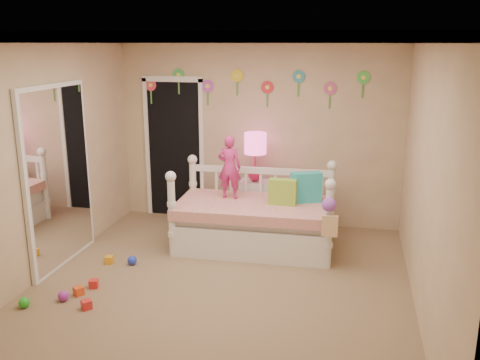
% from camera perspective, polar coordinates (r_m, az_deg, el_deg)
% --- Properties ---
extents(floor, '(4.00, 4.50, 0.01)m').
position_cam_1_polar(floor, '(5.65, -2.35, -11.85)').
color(floor, '#7F684C').
rests_on(floor, ground).
extents(ceiling, '(4.00, 4.50, 0.01)m').
position_cam_1_polar(ceiling, '(5.04, -2.68, 15.55)').
color(ceiling, white).
rests_on(ceiling, floor).
extents(back_wall, '(4.00, 0.01, 2.60)m').
position_cam_1_polar(back_wall, '(7.35, 2.02, 5.18)').
color(back_wall, tan).
rests_on(back_wall, floor).
extents(left_wall, '(0.01, 4.50, 2.60)m').
position_cam_1_polar(left_wall, '(6.02, -21.25, 1.97)').
color(left_wall, tan).
rests_on(left_wall, floor).
extents(right_wall, '(0.01, 4.50, 2.60)m').
position_cam_1_polar(right_wall, '(5.07, 19.89, -0.18)').
color(right_wall, tan).
rests_on(right_wall, floor).
extents(crown_molding, '(4.00, 4.50, 0.06)m').
position_cam_1_polar(crown_molding, '(5.04, -2.67, 15.21)').
color(crown_molding, white).
rests_on(crown_molding, ceiling).
extents(daybed, '(2.00, 1.12, 1.07)m').
position_cam_1_polar(daybed, '(6.53, 1.61, -2.98)').
color(daybed, white).
rests_on(daybed, floor).
extents(pillow_turquoise, '(0.40, 0.26, 0.38)m').
position_cam_1_polar(pillow_turquoise, '(6.53, 7.25, -0.82)').
color(pillow_turquoise, '#23B2B3').
rests_on(pillow_turquoise, daybed).
extents(pillow_lime, '(0.34, 0.13, 0.32)m').
position_cam_1_polar(pillow_lime, '(6.40, 4.69, -1.32)').
color(pillow_lime, '#8DBD39').
rests_on(pillow_lime, daybed).
extents(child, '(0.30, 0.20, 0.82)m').
position_cam_1_polar(child, '(6.59, -1.17, 1.44)').
color(child, '#CA2E7E').
rests_on(child, daybed).
extents(nightstand, '(0.42, 0.32, 0.68)m').
position_cam_1_polar(nightstand, '(7.29, 1.64, -2.68)').
color(nightstand, white).
rests_on(nightstand, floor).
extents(table_lamp, '(0.31, 0.31, 0.67)m').
position_cam_1_polar(table_lamp, '(7.09, 1.69, 3.38)').
color(table_lamp, '#CF1B51').
rests_on(table_lamp, nightstand).
extents(closet_doorway, '(0.90, 0.04, 2.07)m').
position_cam_1_polar(closet_doorway, '(7.70, -7.22, 3.52)').
color(closet_doorway, black).
rests_on(closet_doorway, back_wall).
extents(flower_decals, '(3.40, 0.02, 0.50)m').
position_cam_1_polar(flower_decals, '(7.27, 1.34, 10.17)').
color(flower_decals, '#B2668C').
rests_on(flower_decals, back_wall).
extents(mirror_closet, '(0.07, 1.30, 2.10)m').
position_cam_1_polar(mirror_closet, '(6.30, -19.26, 0.35)').
color(mirror_closet, white).
rests_on(mirror_closet, left_wall).
extents(hanging_bag, '(0.20, 0.16, 0.36)m').
position_cam_1_polar(hanging_bag, '(5.85, 9.66, -4.16)').
color(hanging_bag, beige).
rests_on(hanging_bag, daybed).
extents(toy_scatter, '(1.08, 1.45, 0.11)m').
position_cam_1_polar(toy_scatter, '(5.93, -16.99, -10.60)').
color(toy_scatter, '#996666').
rests_on(toy_scatter, floor).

